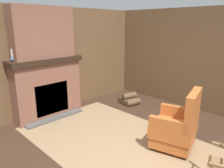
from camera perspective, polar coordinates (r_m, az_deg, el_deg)
ground_plane at (r=3.44m, az=6.64°, el=-20.40°), size 14.00×14.00×0.00m
wood_panel_wall_left at (r=5.03m, az=-18.24°, el=5.33°), size 0.06×6.04×2.38m
wood_panel_wall_back at (r=5.30m, az=26.30°, el=5.04°), size 6.04×0.09×2.38m
fireplace_hearth at (r=4.95m, az=-16.48°, el=-1.07°), size 0.60×1.56×1.32m
chimney_breast at (r=4.77m, az=-17.65°, el=12.70°), size 0.34×1.29×1.04m
area_rug at (r=3.88m, az=3.04°, el=-15.62°), size 3.82×2.15×0.01m
armchair at (r=3.80m, az=16.58°, el=-10.92°), size 0.82×0.84×1.01m
firewood_stack at (r=5.69m, az=4.48°, el=-4.04°), size 0.53×0.48×0.29m
oil_lamp_vase at (r=4.58m, az=-24.48°, el=6.45°), size 0.10×0.10×0.23m
storage_case at (r=5.07m, az=-12.73°, el=7.92°), size 0.18×0.24×0.12m
decorative_plate_on_mantel at (r=4.82m, az=-18.34°, el=8.12°), size 0.07×0.29×0.28m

